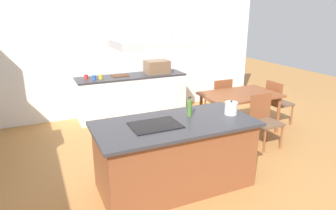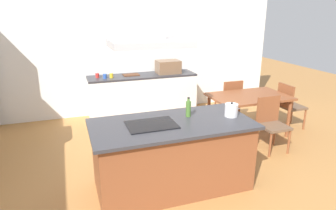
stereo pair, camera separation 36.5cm
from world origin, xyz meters
name	(u,v)px [view 1 (the left image)]	position (x,y,z in m)	size (l,w,h in m)	color
ground	(138,142)	(0.00, 1.50, 0.00)	(16.00, 16.00, 0.00)	#AD753D
wall_back	(110,53)	(0.00, 3.25, 1.35)	(7.20, 0.10, 2.70)	white
kitchen_island	(175,154)	(0.00, 0.00, 0.45)	(2.04, 1.00, 0.90)	brown
cooktop	(155,125)	(-0.27, 0.00, 0.91)	(0.60, 0.44, 0.01)	black
tea_kettle	(231,108)	(0.82, -0.03, 0.98)	(0.22, 0.17, 0.19)	silver
olive_oil_bottle	(189,108)	(0.27, 0.14, 1.01)	(0.07, 0.07, 0.26)	#47722D
back_counter	(132,96)	(0.35, 2.88, 0.45)	(2.31, 0.62, 0.90)	white
countertop_microwave	(157,67)	(0.94, 2.88, 1.04)	(0.50, 0.38, 0.28)	brown
coffee_mug_red	(86,77)	(-0.58, 2.92, 0.95)	(0.08, 0.08, 0.09)	red
coffee_mug_blue	(94,78)	(-0.45, 2.80, 0.95)	(0.08, 0.08, 0.09)	#2D56B2
coffee_mug_yellow	(101,77)	(-0.31, 2.81, 0.95)	(0.08, 0.08, 0.09)	gold
cutting_board	(120,76)	(0.12, 2.93, 0.91)	(0.34, 0.24, 0.02)	#59331E
dining_table	(240,98)	(1.92, 1.19, 0.67)	(1.40, 0.90, 0.75)	brown
chair_facing_island	(264,117)	(1.92, 0.52, 0.51)	(0.42, 0.42, 0.89)	brown
chair_facing_back_wall	(220,97)	(1.92, 1.85, 0.51)	(0.42, 0.42, 0.89)	brown
chair_at_right_end	(277,100)	(2.84, 1.19, 0.51)	(0.42, 0.42, 0.89)	brown
range_hood	(154,24)	(-0.27, 0.00, 2.10)	(0.90, 0.55, 0.78)	#ADADB2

